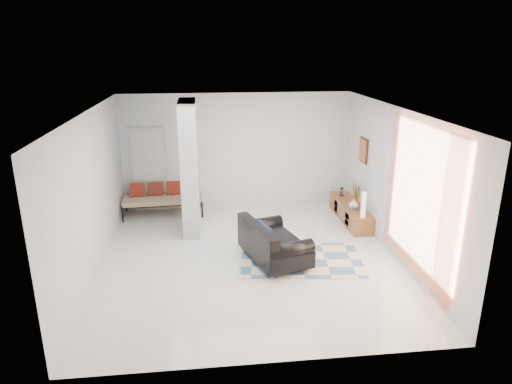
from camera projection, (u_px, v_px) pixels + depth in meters
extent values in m
plane|color=white|center=(249.00, 258.00, 8.67)|extent=(6.00, 6.00, 0.00)
plane|color=white|center=(249.00, 110.00, 7.80)|extent=(6.00, 6.00, 0.00)
plane|color=silver|center=(236.00, 151.00, 11.07)|extent=(6.00, 0.00, 6.00)
plane|color=silver|center=(275.00, 264.00, 5.40)|extent=(6.00, 0.00, 6.00)
plane|color=silver|center=(92.00, 194.00, 7.93)|extent=(0.00, 6.00, 6.00)
plane|color=silver|center=(395.00, 183.00, 8.54)|extent=(0.00, 6.00, 6.00)
cube|color=#B6BBBD|center=(190.00, 167.00, 9.62)|extent=(0.35, 1.20, 2.80)
cube|color=silver|center=(149.00, 169.00, 10.92)|extent=(0.85, 0.06, 2.04)
plane|color=#F47540|center=(419.00, 201.00, 7.43)|extent=(0.00, 2.55, 2.55)
cube|color=#3B2510|center=(364.00, 150.00, 10.06)|extent=(0.04, 0.45, 0.55)
cube|color=brown|center=(351.00, 212.00, 10.49)|extent=(0.45, 1.95, 0.40)
cube|color=#3B2510|center=(347.00, 219.00, 10.06)|extent=(0.02, 0.26, 0.28)
cube|color=#3B2510|center=(336.00, 206.00, 10.87)|extent=(0.02, 0.26, 0.28)
cube|color=gold|center=(355.00, 192.00, 10.64)|extent=(0.09, 0.32, 0.40)
cube|color=silver|center=(353.00, 208.00, 9.99)|extent=(0.04, 0.10, 0.12)
cylinder|color=silver|center=(272.00, 276.00, 7.91)|extent=(0.05, 0.05, 0.10)
cylinder|color=silver|center=(245.00, 248.00, 9.00)|extent=(0.05, 0.05, 0.10)
cylinder|color=silver|center=(307.00, 269.00, 8.17)|extent=(0.05, 0.05, 0.10)
cylinder|color=silver|center=(277.00, 242.00, 9.27)|extent=(0.05, 0.05, 0.10)
cube|color=black|center=(274.00, 248.00, 8.52)|extent=(1.29, 1.69, 0.30)
cube|color=black|center=(257.00, 235.00, 8.29)|extent=(0.62, 1.49, 0.36)
cylinder|color=black|center=(290.00, 250.00, 7.90)|extent=(0.90, 0.51, 0.28)
cylinder|color=black|center=(261.00, 225.00, 9.00)|extent=(0.90, 0.51, 0.28)
cube|color=black|center=(263.00, 233.00, 8.33)|extent=(0.29, 0.57, 0.31)
cylinder|color=black|center=(122.00, 214.00, 10.37)|extent=(0.04, 0.04, 0.40)
cylinder|color=black|center=(202.00, 209.00, 10.65)|extent=(0.04, 0.04, 0.40)
cylinder|color=black|center=(126.00, 203.00, 11.07)|extent=(0.04, 0.04, 0.40)
cylinder|color=black|center=(201.00, 199.00, 11.35)|extent=(0.04, 0.04, 0.40)
cube|color=beige|center=(163.00, 199.00, 10.81)|extent=(1.86, 0.85, 0.12)
cube|color=maroon|center=(137.00, 190.00, 10.79)|extent=(0.35, 0.18, 0.33)
cube|color=maroon|center=(156.00, 189.00, 10.86)|extent=(0.35, 0.18, 0.33)
cube|color=maroon|center=(174.00, 188.00, 10.92)|extent=(0.35, 0.18, 0.33)
cube|color=beige|center=(301.00, 259.00, 8.61)|extent=(2.42, 1.76, 0.01)
cylinder|color=silver|center=(364.00, 205.00, 9.54)|extent=(0.10, 0.10, 0.55)
imported|color=white|center=(354.00, 204.00, 10.10)|extent=(0.24, 0.24, 0.22)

